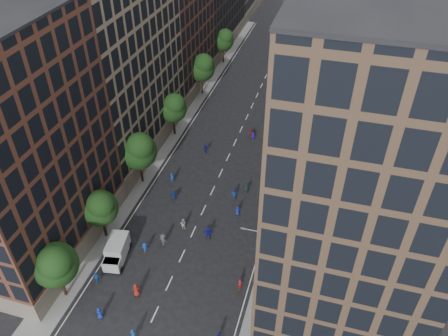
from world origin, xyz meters
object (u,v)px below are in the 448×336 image
object	(u,v)px
streetlamp_far	(300,113)
skater_1	(133,335)
streetlamp_near	(259,255)
cargo_van	(117,251)
skater_0	(100,313)

from	to	relation	value
streetlamp_far	skater_1	world-z (taller)	streetlamp_far
streetlamp_near	streetlamp_far	xyz separation A→B (m)	(0.00, 33.00, 0.00)
cargo_van	skater_0	size ratio (longest dim) A/B	3.17
streetlamp_far	skater_0	world-z (taller)	streetlamp_far
cargo_van	streetlamp_near	bearing A→B (deg)	-6.10
streetlamp_far	streetlamp_near	bearing A→B (deg)	-90.00
streetlamp_near	skater_1	distance (m)	16.33
skater_1	streetlamp_far	bearing A→B (deg)	-109.12
streetlamp_far	skater_1	distance (m)	45.62
streetlamp_near	skater_1	xyz separation A→B (m)	(-11.29, -11.00, -4.26)
streetlamp_far	skater_1	bearing A→B (deg)	-104.39
streetlamp_near	skater_0	distance (m)	19.23
skater_0	streetlamp_far	bearing A→B (deg)	-125.84
streetlamp_near	cargo_van	xyz separation A→B (m)	(-18.19, -1.17, -3.73)
streetlamp_near	cargo_van	bearing A→B (deg)	-176.33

